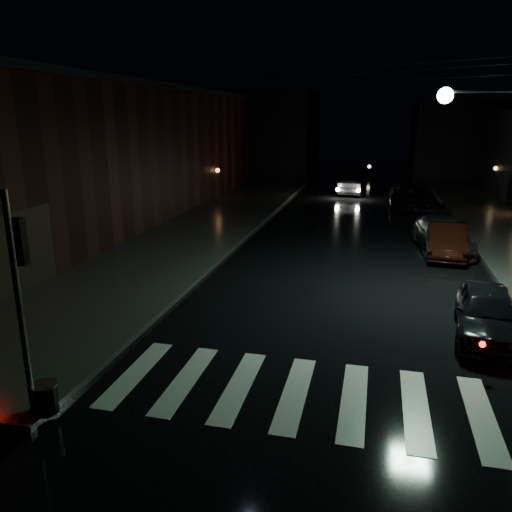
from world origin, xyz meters
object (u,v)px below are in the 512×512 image
Objects in this scene: parked_car_b at (447,240)px; parked_car_c at (442,234)px; parked_car_a at (487,313)px; parked_car_d at (409,197)px; oncoming_car at (353,183)px.

parked_car_c is (-0.10, 0.89, 0.04)m from parked_car_b.
parked_car_b is (-0.05, 7.98, 0.02)m from parked_car_a.
parked_car_a is at bearing -83.96° from parked_car_b.
oncoming_car is at bearing 126.15° from parked_car_d.
parked_car_a is at bearing -86.62° from parked_car_d.
parked_car_d is 1.09× the size of oncoming_car.
parked_car_d reaches higher than parked_car_c.
parked_car_c is 1.04× the size of oncoming_car.
parked_car_a is 0.78× the size of parked_car_c.
parked_car_c is at bearing -84.98° from parked_car_d.
parked_car_a is 0.74× the size of parked_car_d.
parked_car_a is 0.81× the size of oncoming_car.
oncoming_car reaches higher than parked_car_c.
oncoming_car is (-4.63, 16.52, 0.11)m from parked_car_b.
oncoming_car reaches higher than parked_car_d.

